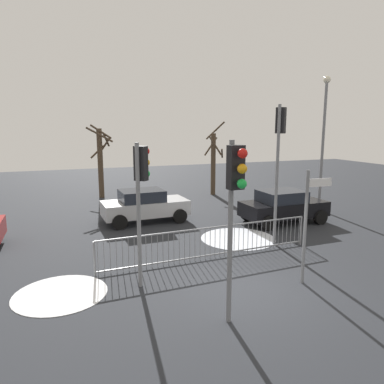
# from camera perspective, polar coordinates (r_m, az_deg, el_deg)

# --- Properties ---
(ground_plane) EXTENTS (60.00, 60.00, 0.00)m
(ground_plane) POSITION_cam_1_polar(r_m,az_deg,el_deg) (10.15, 8.47, -14.82)
(ground_plane) COLOR #26282D
(traffic_light_rear_left) EXTENTS (0.33, 0.57, 4.02)m
(traffic_light_rear_left) POSITION_cam_1_polar(r_m,az_deg,el_deg) (7.49, 6.74, -0.10)
(traffic_light_rear_left) COLOR slate
(traffic_light_rear_left) RESTS_ON ground
(traffic_light_mid_left) EXTENTS (0.49, 0.44, 5.04)m
(traffic_light_mid_left) POSITION_cam_1_polar(r_m,az_deg,el_deg) (13.30, 13.62, 7.40)
(traffic_light_mid_left) COLOR slate
(traffic_light_mid_left) RESTS_ON ground
(traffic_light_foreground_left) EXTENTS (0.47, 0.46, 3.89)m
(traffic_light_foreground_left) POSITION_cam_1_polar(r_m,az_deg,el_deg) (9.59, -8.03, 1.57)
(traffic_light_foreground_left) COLOR slate
(traffic_light_foreground_left) RESTS_ON ground
(direction_sign_post) EXTENTS (0.79, 0.10, 3.16)m
(direction_sign_post) POSITION_cam_1_polar(r_m,az_deg,el_deg) (10.31, 17.70, -4.37)
(direction_sign_post) COLOR slate
(direction_sign_post) RESTS_ON ground
(pedestrian_guard_railing) EXTENTS (7.44, 0.37, 1.07)m
(pedestrian_guard_railing) POSITION_cam_1_polar(r_m,az_deg,el_deg) (11.95, 2.87, -7.92)
(pedestrian_guard_railing) COLOR slate
(pedestrian_guard_railing) RESTS_ON ground
(car_silver_far) EXTENTS (3.86, 2.04, 1.47)m
(car_silver_far) POSITION_cam_1_polar(r_m,az_deg,el_deg) (16.53, -7.51, -2.06)
(car_silver_far) COLOR #B2B5BA
(car_silver_far) RESTS_ON ground
(car_black_trailing) EXTENTS (3.82, 1.97, 1.47)m
(car_black_trailing) POSITION_cam_1_polar(r_m,az_deg,el_deg) (16.73, 14.15, -2.14)
(car_black_trailing) COLOR black
(car_black_trailing) RESTS_ON ground
(street_lamp) EXTENTS (0.36, 0.36, 6.70)m
(street_lamp) POSITION_cam_1_polar(r_m,az_deg,el_deg) (19.46, 20.03, 9.18)
(street_lamp) COLOR slate
(street_lamp) RESTS_ON ground
(bare_tree_left) EXTENTS (1.36, 1.64, 4.58)m
(bare_tree_left) POSITION_cam_1_polar(r_m,az_deg,el_deg) (22.81, 3.41, 4.88)
(bare_tree_left) COLOR #473828
(bare_tree_left) RESTS_ON ground
(bare_tree_centre) EXTENTS (1.51, 1.46, 4.40)m
(bare_tree_centre) POSITION_cam_1_polar(r_m,az_deg,el_deg) (22.40, -14.19, 4.94)
(bare_tree_centre) COLOR #473828
(bare_tree_centre) RESTS_ON ground
(snow_patch_kerb) EXTENTS (2.39, 2.39, 0.01)m
(snow_patch_kerb) POSITION_cam_1_polar(r_m,az_deg,el_deg) (10.34, -20.01, -14.84)
(snow_patch_kerb) COLOR white
(snow_patch_kerb) RESTS_ON ground
(snow_patch_island) EXTENTS (2.88, 2.88, 0.01)m
(snow_patch_island) POSITION_cam_1_polar(r_m,az_deg,el_deg) (14.25, 7.25, -7.25)
(snow_patch_island) COLOR silver
(snow_patch_island) RESTS_ON ground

